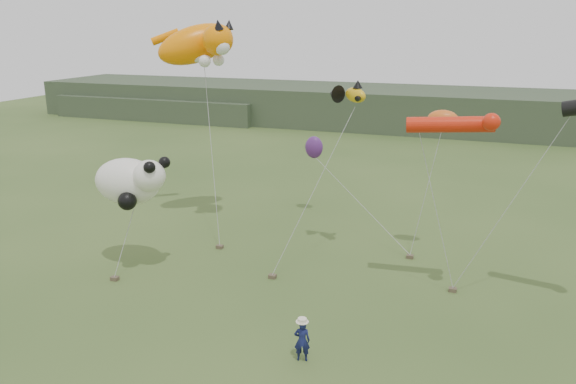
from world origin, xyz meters
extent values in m
plane|color=#385123|center=(0.00, 0.00, 0.00)|extent=(120.00, 120.00, 0.00)
cube|color=#2D3D28|center=(0.00, 45.00, 2.00)|extent=(90.00, 12.00, 4.00)
cube|color=#2D3D28|center=(-30.00, 42.00, 1.25)|extent=(25.00, 8.00, 2.50)
imported|color=#131847|center=(1.52, -1.06, 0.72)|extent=(0.60, 0.47, 1.43)
cube|color=brown|center=(-5.30, 6.71, 0.08)|extent=(0.32, 0.26, 0.16)
cube|color=brown|center=(-1.64, 4.42, 0.08)|extent=(0.32, 0.26, 0.16)
cube|color=brown|center=(5.81, 5.72, 0.08)|extent=(0.32, 0.26, 0.16)
cube|color=brown|center=(-7.94, 1.93, 0.08)|extent=(0.32, 0.26, 0.16)
cube|color=brown|center=(3.67, 8.62, 0.08)|extent=(0.32, 0.26, 0.16)
ellipsoid|color=orange|center=(-8.16, 10.43, 9.58)|extent=(4.58, 4.33, 2.90)
sphere|color=orange|center=(-6.46, 9.58, 9.84)|extent=(1.53, 1.53, 1.53)
cone|color=black|center=(-6.20, 9.16, 10.56)|extent=(0.48, 0.58, 0.58)
cone|color=black|center=(-6.03, 10.01, 10.56)|extent=(0.48, 0.55, 0.54)
sphere|color=silver|center=(-6.12, 9.33, 9.50)|extent=(0.77, 0.77, 0.77)
ellipsoid|color=silver|center=(-7.99, 10.18, 8.90)|extent=(1.50, 0.75, 0.47)
sphere|color=silver|center=(-6.97, 9.07, 8.81)|extent=(0.60, 0.60, 0.60)
sphere|color=silver|center=(-6.80, 10.26, 8.81)|extent=(0.60, 0.60, 0.60)
cylinder|color=orange|center=(-10.37, 11.11, 9.92)|extent=(1.59, 1.16, 0.92)
ellipsoid|color=gold|center=(0.90, 8.16, 7.56)|extent=(1.34, 1.18, 0.75)
cone|color=black|center=(-0.15, 8.42, 7.56)|extent=(0.96, 1.00, 0.79)
cone|color=black|center=(0.99, 8.16, 8.05)|extent=(0.44, 0.44, 0.35)
cone|color=black|center=(1.16, 7.73, 7.48)|extent=(0.46, 0.49, 0.35)
cone|color=black|center=(1.16, 8.60, 7.48)|extent=(0.46, 0.49, 0.35)
cylinder|color=red|center=(5.18, 5.52, 6.92)|extent=(3.28, 0.89, 0.77)
sphere|color=red|center=(6.63, 5.00, 7.18)|extent=(0.64, 0.64, 0.64)
ellipsoid|color=white|center=(-8.12, 3.64, 3.95)|extent=(3.08, 2.05, 2.05)
sphere|color=white|center=(-6.75, 3.30, 4.40)|extent=(1.37, 1.37, 1.37)
sphere|color=black|center=(-6.41, 2.85, 4.92)|extent=(0.50, 0.50, 0.50)
sphere|color=black|center=(-6.30, 3.82, 4.92)|extent=(0.50, 0.50, 0.50)
sphere|color=black|center=(-7.55, 2.73, 3.38)|extent=(0.80, 0.80, 0.80)
sphere|color=black|center=(-9.03, 3.99, 3.49)|extent=(0.80, 0.80, 0.80)
ellipsoid|color=#DD5D1B|center=(4.61, 9.55, 6.51)|extent=(1.35, 0.79, 0.79)
ellipsoid|color=#50216A|center=(-2.61, 13.50, 3.90)|extent=(1.03, 0.69, 1.26)
camera|label=1|loc=(6.49, -16.30, 10.48)|focal=35.00mm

